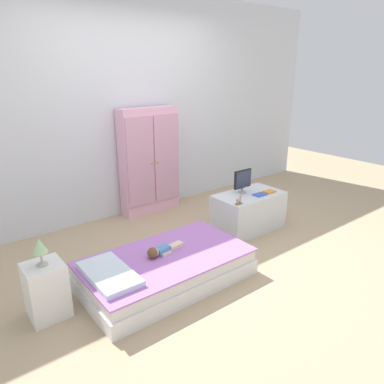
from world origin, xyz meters
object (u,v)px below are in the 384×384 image
object	(u,v)px
doll	(159,251)
tv_monitor	(243,180)
bed	(166,269)
tv_stand	(248,211)
book_orange	(269,192)
nightstand	(46,290)
book_blue	(260,195)
table_lamp	(40,247)
wardrobe	(150,161)
rocking_horse_toy	(239,200)

from	to	relation	value
doll	tv_monitor	bearing A→B (deg)	14.93
bed	tv_stand	distance (m)	1.44
tv_stand	book_orange	xyz separation A→B (m)	(0.23, -0.11, 0.23)
nightstand	book_blue	distance (m)	2.44
tv_stand	table_lamp	bearing A→B (deg)	-175.92
bed	table_lamp	world-z (taller)	table_lamp
wardrobe	rocking_horse_toy	world-z (taller)	wardrobe
tv_monitor	book_orange	bearing A→B (deg)	-35.55
table_lamp	rocking_horse_toy	distance (m)	2.04
rocking_horse_toy	nightstand	bearing A→B (deg)	-179.90
table_lamp	tv_stand	distance (m)	2.41
table_lamp	book_blue	size ratio (longest dim) A/B	1.40
wardrobe	book_blue	bearing A→B (deg)	-63.20
bed	wardrobe	world-z (taller)	wardrobe
nightstand	book_blue	xyz separation A→B (m)	(2.43, 0.06, 0.22)
wardrobe	table_lamp	bearing A→B (deg)	-142.32
table_lamp	book_orange	xyz separation A→B (m)	(2.60, 0.06, -0.14)
table_lamp	bed	bearing A→B (deg)	-9.97
doll	wardrobe	world-z (taller)	wardrobe
tv_monitor	bed	bearing A→B (deg)	-162.77
book_blue	tv_stand	bearing A→B (deg)	119.90
tv_monitor	wardrobe	bearing A→B (deg)	116.76
tv_stand	nightstand	bearing A→B (deg)	-175.92
tv_monitor	book_blue	distance (m)	0.26
nightstand	book_orange	distance (m)	2.61
book_blue	book_orange	distance (m)	0.17
table_lamp	wardrobe	distance (m)	2.24
wardrobe	book_blue	world-z (taller)	wardrobe
nightstand	tv_stand	distance (m)	2.38
nightstand	wardrobe	bearing A→B (deg)	37.68
tv_monitor	book_orange	distance (m)	0.35
book_blue	doll	bearing A→B (deg)	-172.89
nightstand	tv_stand	xyz separation A→B (m)	(2.37, 0.17, -0.00)
nightstand	table_lamp	xyz separation A→B (m)	(-0.00, 0.00, 0.37)
doll	book_orange	size ratio (longest dim) A/B	2.99
nightstand	tv_stand	bearing A→B (deg)	4.08
book_blue	tv_monitor	bearing A→B (deg)	117.04
tv_monitor	book_orange	xyz separation A→B (m)	(0.26, -0.19, -0.15)
doll	book_blue	xyz separation A→B (m)	(1.49, 0.19, 0.15)
table_lamp	tv_monitor	xyz separation A→B (m)	(2.34, 0.25, 0.01)
rocking_horse_toy	book_orange	bearing A→B (deg)	6.08
tv_monitor	rocking_horse_toy	bearing A→B (deg)	-140.29
tv_stand	book_orange	distance (m)	0.34
bed	rocking_horse_toy	distance (m)	1.13
book_orange	tv_stand	bearing A→B (deg)	154.93
table_lamp	doll	bearing A→B (deg)	-7.50
table_lamp	book_blue	bearing A→B (deg)	1.48
book_blue	book_orange	bearing A→B (deg)	0.00
table_lamp	book_orange	size ratio (longest dim) A/B	1.65
tv_stand	book_orange	world-z (taller)	book_orange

